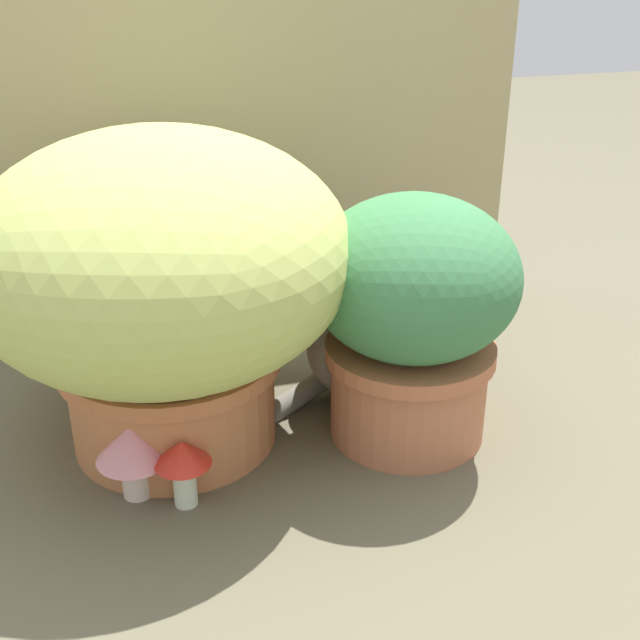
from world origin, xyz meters
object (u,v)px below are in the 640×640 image
object	(u,v)px
cat	(380,324)
mushroom_ornament_pink	(133,446)
grass_planter	(163,275)
leafy_planter	(412,311)
mushroom_ornament_red	(183,460)

from	to	relation	value
cat	mushroom_ornament_pink	size ratio (longest dim) A/B	3.23
mushroom_ornament_pink	grass_planter	bearing A→B (deg)	61.59
leafy_planter	mushroom_ornament_pink	distance (m)	0.45
grass_planter	cat	world-z (taller)	grass_planter
leafy_planter	mushroom_ornament_red	world-z (taller)	leafy_planter
leafy_planter	cat	xyz separation A→B (m)	(0.00, 0.15, -0.09)
cat	mushroom_ornament_pink	distance (m)	0.48
leafy_planter	mushroom_ornament_red	bearing A→B (deg)	-166.35
leafy_planter	mushroom_ornament_pink	bearing A→B (deg)	-173.48
grass_planter	leafy_planter	world-z (taller)	grass_planter
leafy_planter	mushroom_ornament_red	distance (m)	0.40
grass_planter	mushroom_ornament_red	bearing A→B (deg)	-92.64
grass_planter	mushroom_ornament_red	distance (m)	0.27
grass_planter	leafy_planter	size ratio (longest dim) A/B	1.42
mushroom_ornament_pink	mushroom_ornament_red	size ratio (longest dim) A/B	1.16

